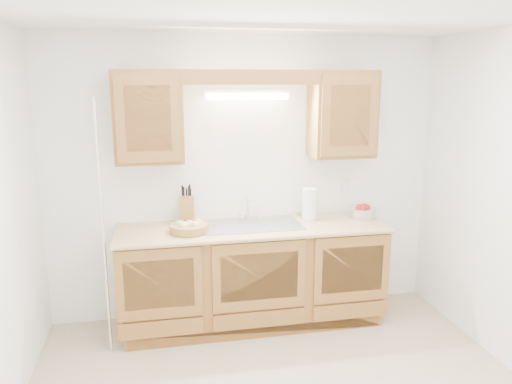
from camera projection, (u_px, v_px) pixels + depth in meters
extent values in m
plane|color=white|center=(293.00, 9.00, 2.77)|extent=(3.50, 3.50, 0.00)
cube|color=white|center=(246.00, 179.00, 4.48)|extent=(3.50, 0.02, 2.50)
cube|color=white|center=(410.00, 354.00, 1.61)|extent=(3.50, 0.02, 2.50)
cube|color=olive|center=(252.00, 276.00, 4.37)|extent=(2.20, 0.60, 0.86)
cube|color=tan|center=(252.00, 228.00, 4.26)|extent=(2.30, 0.63, 0.04)
cube|color=olive|center=(148.00, 117.00, 4.04)|extent=(0.55, 0.33, 0.75)
cube|color=olive|center=(342.00, 114.00, 4.36)|extent=(0.55, 0.33, 0.75)
cube|color=olive|center=(252.00, 77.00, 3.99)|extent=(2.20, 0.05, 0.12)
cylinder|color=white|center=(247.00, 97.00, 4.23)|extent=(0.70, 0.05, 0.05)
cube|color=white|center=(247.00, 93.00, 4.25)|extent=(0.76, 0.06, 0.05)
cube|color=#9E9EA3|center=(252.00, 225.00, 4.28)|extent=(0.84, 0.46, 0.01)
cube|color=#9E9EA3|center=(228.00, 236.00, 4.25)|extent=(0.39, 0.40, 0.16)
cube|color=#9E9EA3|center=(276.00, 233.00, 4.33)|extent=(0.39, 0.40, 0.16)
cylinder|color=silver|center=(248.00, 217.00, 4.46)|extent=(0.06, 0.06, 0.04)
cylinder|color=silver|center=(248.00, 208.00, 4.45)|extent=(0.02, 0.02, 0.16)
cylinder|color=silver|center=(249.00, 200.00, 4.38)|extent=(0.02, 0.12, 0.02)
cylinder|color=white|center=(261.00, 212.00, 4.48)|extent=(0.03, 0.03, 0.12)
cylinder|color=silver|center=(103.00, 231.00, 3.77)|extent=(0.03, 0.03, 2.00)
cube|color=white|center=(345.00, 185.00, 4.68)|extent=(0.08, 0.01, 0.12)
cylinder|color=#A67143|center=(189.00, 228.00, 4.08)|extent=(0.41, 0.41, 0.06)
sphere|color=#D8C67F|center=(183.00, 226.00, 4.03)|extent=(0.08, 0.08, 0.08)
sphere|color=#D8C67F|center=(195.00, 226.00, 4.04)|extent=(0.08, 0.08, 0.08)
sphere|color=tan|center=(199.00, 223.00, 4.12)|extent=(0.07, 0.07, 0.07)
sphere|color=#A71313|center=(187.00, 223.00, 4.12)|extent=(0.07, 0.07, 0.07)
sphere|color=#72A53F|center=(178.00, 224.00, 4.08)|extent=(0.07, 0.07, 0.07)
sphere|color=#D8C67F|center=(189.00, 225.00, 4.07)|extent=(0.08, 0.08, 0.08)
sphere|color=#A71313|center=(192.00, 222.00, 4.16)|extent=(0.07, 0.07, 0.07)
cube|color=olive|center=(187.00, 210.00, 4.31)|extent=(0.13, 0.20, 0.27)
cylinder|color=black|center=(183.00, 195.00, 4.25)|extent=(0.02, 0.04, 0.10)
cylinder|color=black|center=(187.00, 194.00, 4.26)|extent=(0.02, 0.04, 0.10)
cylinder|color=black|center=(190.00, 194.00, 4.26)|extent=(0.02, 0.04, 0.10)
cylinder|color=black|center=(184.00, 192.00, 4.29)|extent=(0.02, 0.04, 0.10)
cylinder|color=black|center=(189.00, 192.00, 4.30)|extent=(0.02, 0.04, 0.10)
cylinder|color=black|center=(182.00, 191.00, 4.32)|extent=(0.02, 0.04, 0.10)
cylinder|color=black|center=(190.00, 190.00, 4.33)|extent=(0.02, 0.04, 0.10)
cylinder|color=orange|center=(187.00, 212.00, 4.32)|extent=(0.09, 0.09, 0.20)
cylinder|color=white|center=(187.00, 200.00, 4.29)|extent=(0.07, 0.07, 0.01)
imported|color=#2255AB|center=(187.00, 211.00, 4.33)|extent=(0.10, 0.10, 0.22)
cube|color=#CC333F|center=(305.00, 215.00, 4.61)|extent=(0.14, 0.12, 0.01)
cube|color=green|center=(305.00, 213.00, 4.60)|extent=(0.14, 0.12, 0.02)
cylinder|color=silver|center=(309.00, 219.00, 4.46)|extent=(0.16, 0.16, 0.01)
cylinder|color=silver|center=(310.00, 202.00, 4.43)|extent=(0.02, 0.02, 0.32)
cylinder|color=white|center=(310.00, 203.00, 4.43)|extent=(0.17, 0.17, 0.27)
sphere|color=silver|center=(310.00, 184.00, 4.40)|extent=(0.02, 0.02, 0.02)
cylinder|color=silver|center=(362.00, 213.00, 4.50)|extent=(0.33, 0.33, 0.10)
sphere|color=#A71313|center=(359.00, 208.00, 4.49)|extent=(0.07, 0.07, 0.07)
sphere|color=#A71313|center=(364.00, 207.00, 4.52)|extent=(0.07, 0.07, 0.07)
sphere|color=#A71313|center=(363.00, 208.00, 4.46)|extent=(0.07, 0.07, 0.07)
sphere|color=#A71313|center=(367.00, 208.00, 4.48)|extent=(0.07, 0.07, 0.07)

